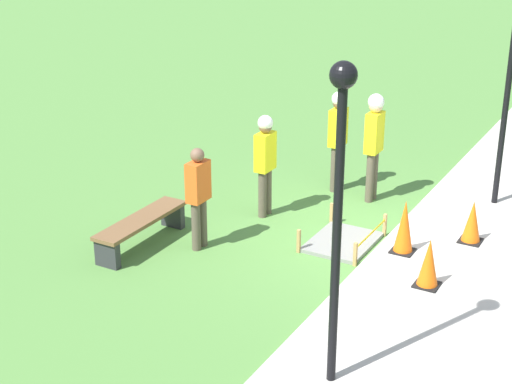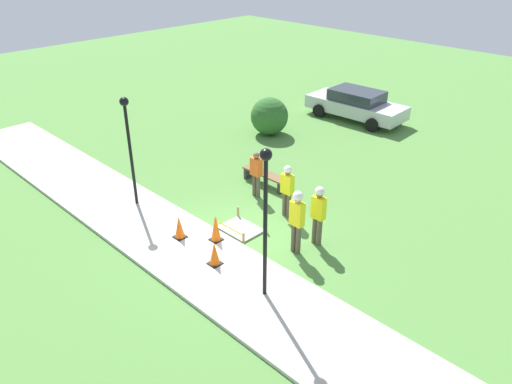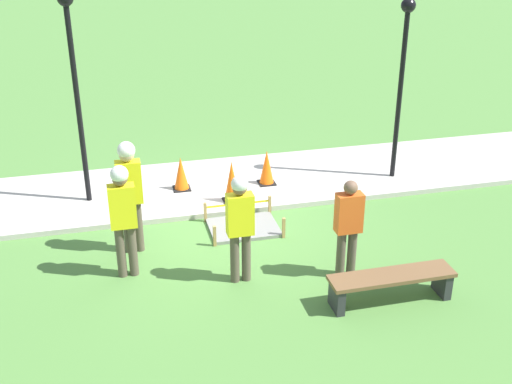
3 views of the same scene
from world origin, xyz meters
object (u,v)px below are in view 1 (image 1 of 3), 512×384
object	(u,v)px
traffic_cone_far_patch	(404,227)
bystander_in_orange_shirt	(198,193)
worker_supervisor	(374,136)
lamppost_far	(339,180)
park_bench	(141,226)
lamppost_near	(512,57)
worker_assistant	(265,157)
traffic_cone_near_patch	(429,263)
traffic_cone_sidewalk_edge	(472,222)
worker_trainee	(338,132)

from	to	relation	value
traffic_cone_far_patch	bystander_in_orange_shirt	world-z (taller)	bystander_in_orange_shirt
worker_supervisor	lamppost_far	world-z (taller)	lamppost_far
park_bench	lamppost_near	distance (m)	6.55
worker_assistant	lamppost_near	world-z (taller)	lamppost_near
lamppost_near	traffic_cone_far_patch	bearing A→B (deg)	164.71
traffic_cone_near_patch	worker_supervisor	xyz separation A→B (m)	(2.80, 1.94, 0.74)
traffic_cone_near_patch	traffic_cone_far_patch	bearing A→B (deg)	37.35
traffic_cone_near_patch	worker_supervisor	distance (m)	3.48
traffic_cone_near_patch	lamppost_near	size ratio (longest dim) A/B	0.18
traffic_cone_near_patch	traffic_cone_sidewalk_edge	xyz separation A→B (m)	(1.72, -0.14, -0.02)
traffic_cone_sidewalk_edge	lamppost_near	bearing A→B (deg)	2.12
worker_supervisor	bystander_in_orange_shirt	size ratio (longest dim) A/B	1.20
park_bench	lamppost_near	size ratio (longest dim) A/B	0.48
bystander_in_orange_shirt	traffic_cone_near_patch	bearing A→B (deg)	-84.42
traffic_cone_near_patch	lamppost_far	world-z (taller)	lamppost_far
worker_assistant	lamppost_far	world-z (taller)	lamppost_far
bystander_in_orange_shirt	lamppost_near	bearing A→B (deg)	-42.93
park_bench	lamppost_far	world-z (taller)	lamppost_far
traffic_cone_sidewalk_edge	lamppost_far	bearing A→B (deg)	174.90
worker_assistant	worker_trainee	distance (m)	1.77
traffic_cone_near_patch	worker_trainee	distance (m)	4.05
park_bench	worker_trainee	xyz separation A→B (m)	(3.68, -1.66, 0.79)
lamppost_near	bystander_in_orange_shirt	bearing A→B (deg)	137.07
traffic_cone_near_patch	bystander_in_orange_shirt	world-z (taller)	bystander_in_orange_shirt
lamppost_near	lamppost_far	world-z (taller)	lamppost_near
worker_trainee	lamppost_near	xyz separation A→B (m)	(0.57, -2.76, 1.53)
worker_supervisor	lamppost_near	size ratio (longest dim) A/B	0.50
park_bench	worker_assistant	bearing A→B (deg)	-28.57
worker_assistant	lamppost_near	size ratio (longest dim) A/B	0.45
traffic_cone_far_patch	worker_assistant	world-z (taller)	worker_assistant
traffic_cone_far_patch	lamppost_near	size ratio (longest dim) A/B	0.21
lamppost_near	worker_trainee	bearing A→B (deg)	101.59
bystander_in_orange_shirt	lamppost_far	bearing A→B (deg)	-125.22
worker_supervisor	lamppost_far	size ratio (longest dim) A/B	0.54
traffic_cone_sidewalk_edge	worker_supervisor	distance (m)	2.46
worker_assistant	worker_trainee	size ratio (longest dim) A/B	0.95
traffic_cone_far_patch	worker_trainee	xyz separation A→B (m)	(2.09, 2.03, 0.61)
worker_supervisor	traffic_cone_far_patch	bearing A→B (deg)	-146.57
traffic_cone_far_patch	lamppost_near	world-z (taller)	lamppost_near
traffic_cone_near_patch	worker_assistant	distance (m)	3.55
park_bench	traffic_cone_sidewalk_edge	bearing A→B (deg)	-61.43
worker_supervisor	lamppost_near	xyz separation A→B (m)	(0.72, -2.01, 1.46)
lamppost_near	worker_assistant	bearing A→B (deg)	123.99
bystander_in_orange_shirt	lamppost_near	xyz separation A→B (m)	(3.86, -3.59, 1.74)
park_bench	bystander_in_orange_shirt	size ratio (longest dim) A/B	1.15
traffic_cone_far_patch	bystander_in_orange_shirt	xyz separation A→B (m)	(-1.20, 2.87, 0.41)
traffic_cone_sidewalk_edge	worker_supervisor	bearing A→B (deg)	62.45
traffic_cone_near_patch	bystander_in_orange_shirt	xyz separation A→B (m)	(-0.34, 3.52, 0.46)
traffic_cone_near_patch	park_bench	xyz separation A→B (m)	(-0.72, 4.34, -0.12)
traffic_cone_near_patch	worker_supervisor	size ratio (longest dim) A/B	0.36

